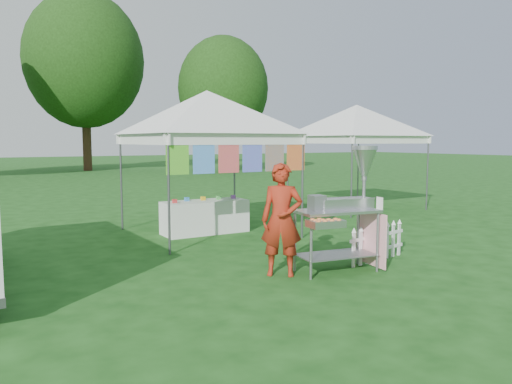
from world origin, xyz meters
TOP-DOWN VIEW (x-y plane):
  - ground at (0.00, 0.00)m, footprint 120.00×120.00m
  - canopy_main at (0.00, 3.49)m, footprint 4.24×4.24m
  - canopy_right at (5.50, 5.00)m, footprint 4.24×4.24m
  - tree_mid at (3.00, 28.00)m, footprint 7.60×7.60m
  - tree_right at (10.00, 22.00)m, footprint 5.60×5.60m
  - donut_cart at (0.50, -0.32)m, footprint 1.47×0.91m
  - vendor at (-0.52, -0.04)m, footprint 0.72×0.68m
  - picket_fence at (1.31, -0.13)m, footprint 1.42×0.28m
  - display_table at (-0.02, 3.60)m, footprint 1.80×0.70m

SIDE VIEW (x-z plane):
  - ground at x=0.00m, z-range 0.00..0.00m
  - picket_fence at x=1.31m, z-range 0.01..0.57m
  - display_table at x=-0.02m, z-range 0.00..0.69m
  - vendor at x=-0.52m, z-range 0.00..1.65m
  - donut_cart at x=0.50m, z-range 0.17..2.06m
  - canopy_main at x=0.00m, z-range 1.26..4.71m
  - canopy_right at x=5.50m, z-range 1.27..4.72m
  - tree_right at x=10.00m, z-range 0.97..9.39m
  - tree_mid at x=3.00m, z-range 1.38..12.90m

